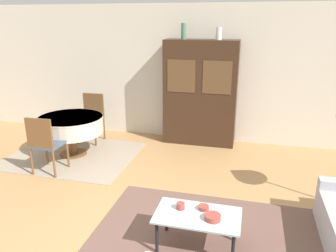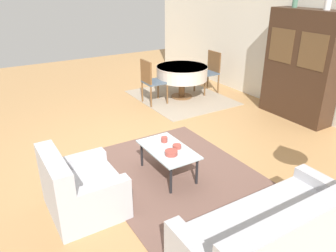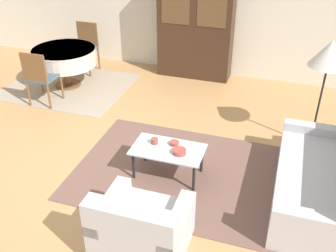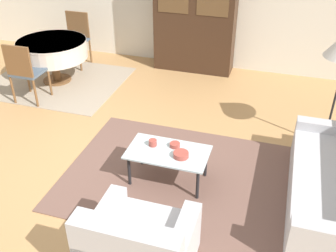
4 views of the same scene
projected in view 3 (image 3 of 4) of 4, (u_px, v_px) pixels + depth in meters
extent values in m
plane|color=tan|center=(105.00, 168.00, 5.29)|extent=(14.00, 14.00, 0.00)
cube|color=beige|center=(182.00, 2.00, 7.54)|extent=(10.00, 0.06, 2.70)
cube|color=brown|center=(180.00, 172.00, 5.20)|extent=(2.73, 2.03, 0.01)
cube|color=gray|center=(69.00, 86.00, 7.46)|extent=(2.23, 1.85, 0.01)
cube|color=#B2B2B7|center=(313.00, 186.00, 4.65)|extent=(0.87, 1.92, 0.42)
cube|color=#B2B2B7|center=(318.00, 220.00, 3.79)|extent=(0.87, 0.16, 0.12)
cube|color=#B2B2B7|center=(318.00, 130.00, 5.22)|extent=(0.87, 0.16, 0.12)
cube|color=#B2B2B7|center=(143.00, 232.00, 4.02)|extent=(0.89, 0.80, 0.41)
cube|color=#B2B2B7|center=(130.00, 225.00, 3.57)|extent=(0.89, 0.20, 0.38)
cube|color=#B2B2B7|center=(109.00, 205.00, 3.99)|extent=(0.16, 0.80, 0.12)
cube|color=#B2B2B7|center=(178.00, 221.00, 3.79)|extent=(0.16, 0.80, 0.12)
cylinder|color=black|center=(133.00, 166.00, 4.99)|extent=(0.04, 0.04, 0.38)
cylinder|color=black|center=(194.00, 178.00, 4.78)|extent=(0.04, 0.04, 0.38)
cylinder|color=black|center=(145.00, 148.00, 5.32)|extent=(0.04, 0.04, 0.38)
cylinder|color=black|center=(202.00, 159.00, 5.11)|extent=(0.04, 0.04, 0.38)
cube|color=silver|center=(168.00, 149.00, 4.95)|extent=(0.91, 0.52, 0.02)
cube|color=#382316|center=(196.00, 25.00, 7.40)|extent=(1.41, 0.44, 2.04)
cube|color=brown|center=(175.00, 7.00, 7.12)|extent=(0.53, 0.01, 0.61)
cube|color=brown|center=(212.00, 10.00, 6.94)|extent=(0.53, 0.01, 0.61)
cylinder|color=brown|center=(68.00, 84.00, 7.48)|extent=(0.48, 0.48, 0.03)
cylinder|color=brown|center=(67.00, 75.00, 7.37)|extent=(0.14, 0.14, 0.42)
cylinder|color=beige|center=(64.00, 57.00, 7.19)|extent=(1.15, 1.15, 0.30)
cylinder|color=beige|center=(63.00, 50.00, 7.12)|extent=(1.16, 1.16, 0.03)
cylinder|color=brown|center=(42.00, 84.00, 7.00)|extent=(0.04, 0.04, 0.45)
cylinder|color=brown|center=(62.00, 87.00, 6.90)|extent=(0.04, 0.04, 0.45)
cylinder|color=brown|center=(29.00, 94.00, 6.68)|extent=(0.04, 0.04, 0.45)
cylinder|color=brown|center=(49.00, 97.00, 6.57)|extent=(0.04, 0.04, 0.45)
cube|color=#475666|center=(43.00, 77.00, 6.66)|extent=(0.44, 0.44, 0.04)
cube|color=brown|center=(34.00, 68.00, 6.36)|extent=(0.44, 0.04, 0.47)
cylinder|color=brown|center=(89.00, 66.00, 7.73)|extent=(0.04, 0.04, 0.45)
cylinder|color=brown|center=(71.00, 63.00, 7.84)|extent=(0.04, 0.04, 0.45)
cylinder|color=brown|center=(99.00, 58.00, 8.06)|extent=(0.04, 0.04, 0.45)
cylinder|color=brown|center=(81.00, 56.00, 8.16)|extent=(0.04, 0.04, 0.45)
cube|color=#475666|center=(84.00, 49.00, 7.82)|extent=(0.44, 0.44, 0.04)
cube|color=brown|center=(87.00, 34.00, 7.85)|extent=(0.44, 0.04, 0.47)
cylinder|color=black|center=(310.00, 144.00, 5.76)|extent=(0.28, 0.28, 0.02)
cylinder|color=black|center=(318.00, 106.00, 5.43)|extent=(0.03, 0.03, 1.24)
cone|color=beige|center=(330.00, 53.00, 5.03)|extent=(0.52, 0.52, 0.35)
cylinder|color=#9E4238|center=(155.00, 141.00, 5.03)|extent=(0.09, 0.09, 0.07)
cylinder|color=#9E4238|center=(179.00, 152.00, 4.84)|extent=(0.17, 0.17, 0.06)
cylinder|color=#9E4238|center=(174.00, 143.00, 5.01)|extent=(0.12, 0.12, 0.05)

